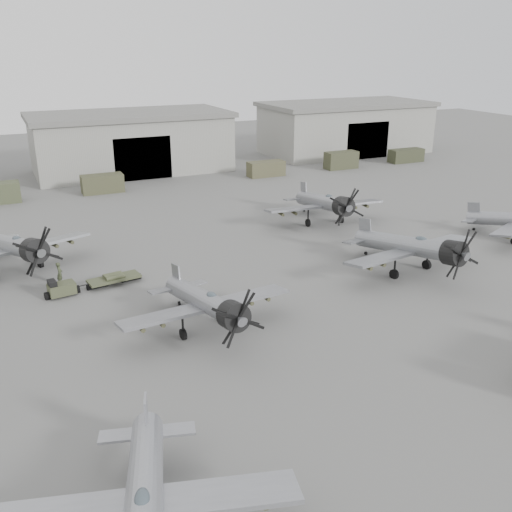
# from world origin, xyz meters

# --- Properties ---
(ground) EXTENTS (220.00, 220.00, 0.00)m
(ground) POSITION_xyz_m (0.00, 0.00, 0.00)
(ground) COLOR #5B5B59
(ground) RESTS_ON ground
(hangar_center) EXTENTS (29.00, 14.80, 8.70)m
(hangar_center) POSITION_xyz_m (0.00, 61.96, 4.37)
(hangar_center) COLOR gray
(hangar_center) RESTS_ON ground
(hangar_right) EXTENTS (29.00, 14.80, 8.70)m
(hangar_right) POSITION_xyz_m (38.00, 61.96, 4.37)
(hangar_right) COLOR gray
(hangar_right) RESTS_ON ground
(support_truck_3) EXTENTS (5.28, 2.20, 2.36)m
(support_truck_3) POSITION_xyz_m (-6.76, 50.00, 1.18)
(support_truck_3) COLOR #41432B
(support_truck_3) RESTS_ON ground
(support_truck_5) EXTENTS (5.37, 2.20, 2.16)m
(support_truck_5) POSITION_xyz_m (16.74, 50.00, 1.08)
(support_truck_5) COLOR #4A4830
(support_truck_5) RESTS_ON ground
(support_truck_6) EXTENTS (5.10, 2.20, 2.61)m
(support_truck_6) POSITION_xyz_m (29.63, 50.00, 1.31)
(support_truck_6) COLOR #3B3E28
(support_truck_6) RESTS_ON ground
(support_truck_7) EXTENTS (5.83, 2.20, 2.12)m
(support_truck_7) POSITION_xyz_m (42.11, 50.00, 1.06)
(support_truck_7) COLOR #343824
(support_truck_7) RESTS_ON ground
(aircraft_near_0) EXTENTS (12.01, 10.81, 4.79)m
(aircraft_near_0) POSITION_xyz_m (-15.81, -7.24, 2.18)
(aircraft_near_0) COLOR #95979D
(aircraft_near_0) RESTS_ON ground
(aircraft_mid_1) EXTENTS (12.00, 10.80, 4.78)m
(aircraft_mid_1) POSITION_xyz_m (-7.64, 8.09, 2.17)
(aircraft_mid_1) COLOR gray
(aircraft_mid_1) RESTS_ON ground
(aircraft_mid_2) EXTENTS (13.14, 11.82, 5.22)m
(aircraft_mid_2) POSITION_xyz_m (11.47, 10.79, 2.37)
(aircraft_mid_2) COLOR gray
(aircraft_mid_2) RESTS_ON ground
(aircraft_far_0) EXTENTS (12.89, 11.62, 5.19)m
(aircraft_far_0) POSITION_xyz_m (-18.49, 24.73, 2.36)
(aircraft_far_0) COLOR gray
(aircraft_far_0) RESTS_ON ground
(aircraft_far_1) EXTENTS (13.04, 11.74, 5.19)m
(aircraft_far_1) POSITION_xyz_m (12.12, 25.80, 2.36)
(aircraft_far_1) COLOR gray
(aircraft_far_1) RESTS_ON ground
(tug_trailer) EXTENTS (7.31, 2.43, 1.45)m
(tug_trailer) POSITION_xyz_m (-14.20, 18.68, 0.54)
(tug_trailer) COLOR #40452D
(tug_trailer) RESTS_ON ground
(ground_crew) EXTENTS (0.61, 0.78, 1.90)m
(ground_crew) POSITION_xyz_m (-15.58, 20.78, 0.95)
(ground_crew) COLOR #3A422B
(ground_crew) RESTS_ON ground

